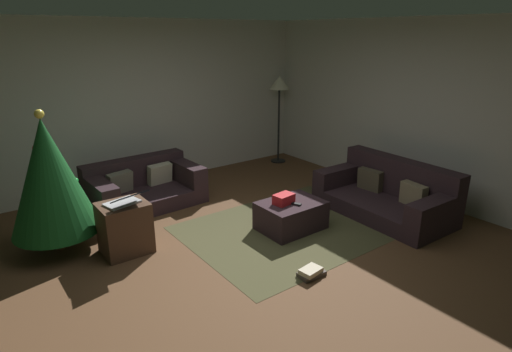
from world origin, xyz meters
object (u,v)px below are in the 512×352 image
ottoman (291,215)px  christmas_tree (50,177)px  corner_lamp (279,89)px  couch_right (388,194)px  laptop (125,201)px  tv_remote (295,204)px  side_table (125,228)px  book_stack (311,273)px  gift_box (284,199)px  couch_left (143,187)px

ottoman → christmas_tree: 2.85m
ottoman → corner_lamp: 3.20m
couch_right → ottoman: couch_right is taller
christmas_tree → laptop: bearing=-44.4°
christmas_tree → corner_lamp: size_ratio=0.99×
ottoman → christmas_tree: size_ratio=0.49×
tv_remote → laptop: bearing=137.1°
tv_remote → side_table: bearing=135.6°
ottoman → corner_lamp: (1.77, 2.38, 1.21)m
christmas_tree → tv_remote: bearing=-27.6°
christmas_tree → side_table: 0.98m
couch_right → book_stack: size_ratio=6.37×
gift_box → christmas_tree: christmas_tree is taller
ottoman → couch_left: bearing=121.2°
couch_left → book_stack: 2.97m
couch_right → corner_lamp: (0.35, 2.79, 1.13)m
gift_box → tv_remote: bearing=-49.9°
couch_left → corner_lamp: size_ratio=0.97×
couch_left → side_table: bearing=57.6°
side_table → laptop: size_ratio=1.26×
ottoman → christmas_tree: christmas_tree is taller
couch_left → couch_right: size_ratio=0.86×
book_stack → corner_lamp: corner_lamp is taller
couch_right → side_table: bearing=73.5°
couch_right → side_table: (-3.31, 1.09, 0.03)m
gift_box → book_stack: 1.16m
couch_left → ottoman: couch_left is taller
couch_left → gift_box: bearing=116.9°
couch_left → corner_lamp: 3.18m
couch_right → christmas_tree: (-3.90, 1.62, 0.62)m
ottoman → laptop: laptop is taller
couch_left → ottoman: bearing=118.9°
book_stack → couch_right: bearing=15.6°
book_stack → corner_lamp: bearing=55.1°
christmas_tree → side_table: size_ratio=2.75×
gift_box → couch_right: bearing=-16.1°
corner_lamp → ottoman: bearing=-126.6°
couch_left → side_table: 1.45m
couch_left → side_table: (-0.73, -1.25, 0.04)m
gift_box → side_table: bearing=159.9°
couch_left → corner_lamp: (2.94, 0.45, 1.14)m
couch_left → book_stack: size_ratio=5.49×
christmas_tree → ottoman: bearing=-25.9°
corner_lamp → christmas_tree: bearing=-164.6°
couch_right → laptop: 3.48m
gift_box → laptop: bearing=161.6°
tv_remote → laptop: (-1.87, 0.70, 0.27)m
christmas_tree → side_table: bearing=-41.8°
laptop → book_stack: size_ratio=1.62×
book_stack → christmas_tree: bearing=131.3°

